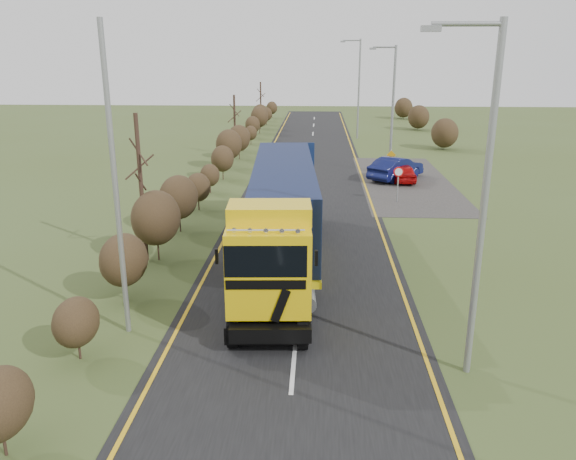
# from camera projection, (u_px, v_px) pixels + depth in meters

# --- Properties ---
(ground) EXTENTS (160.00, 160.00, 0.00)m
(ground) POSITION_uv_depth(u_px,v_px,m) (299.00, 304.00, 19.30)
(ground) COLOR #3F4D21
(ground) RESTS_ON ground
(road) EXTENTS (8.00, 120.00, 0.02)m
(road) POSITION_uv_depth(u_px,v_px,m) (306.00, 222.00, 28.84)
(road) COLOR black
(road) RESTS_ON ground
(layby) EXTENTS (6.00, 18.00, 0.02)m
(layby) POSITION_uv_depth(u_px,v_px,m) (405.00, 181.00, 38.04)
(layby) COLOR #2F2D2A
(layby) RESTS_ON ground
(lane_markings) EXTENTS (7.52, 116.00, 0.01)m
(lane_markings) POSITION_uv_depth(u_px,v_px,m) (305.00, 223.00, 28.54)
(lane_markings) COLOR gold
(lane_markings) RESTS_ON road
(hedgerow) EXTENTS (2.24, 102.04, 6.05)m
(hedgerow) POSITION_uv_depth(u_px,v_px,m) (179.00, 200.00, 26.66)
(hedgerow) COLOR #312315
(hedgerow) RESTS_ON ground
(lorry) EXTENTS (3.13, 14.71, 4.07)m
(lorry) POSITION_uv_depth(u_px,v_px,m) (282.00, 211.00, 22.08)
(lorry) COLOR black
(lorry) RESTS_ON ground
(car_red_hatchback) EXTENTS (1.55, 3.60, 1.21)m
(car_red_hatchback) POSITION_uv_depth(u_px,v_px,m) (403.00, 173.00, 37.88)
(car_red_hatchback) COLOR #AC0809
(car_red_hatchback) RESTS_ON ground
(car_blue_sedan) EXTENTS (4.28, 4.71, 1.56)m
(car_blue_sedan) POSITION_uv_depth(u_px,v_px,m) (396.00, 168.00, 38.46)
(car_blue_sedan) COLOR #0B1040
(car_blue_sedan) RESTS_ON ground
(streetlight_near) EXTENTS (1.91, 0.18, 8.99)m
(streetlight_near) POSITION_uv_depth(u_px,v_px,m) (481.00, 193.00, 13.72)
(streetlight_near) COLOR gray
(streetlight_near) RESTS_ON ground
(streetlight_mid) EXTENTS (1.89, 0.18, 8.88)m
(streetlight_mid) POSITION_uv_depth(u_px,v_px,m) (391.00, 104.00, 39.48)
(streetlight_mid) COLOR gray
(streetlight_mid) RESTS_ON ground
(streetlight_far) EXTENTS (2.07, 0.20, 9.78)m
(streetlight_far) POSITION_uv_depth(u_px,v_px,m) (358.00, 84.00, 56.43)
(streetlight_far) COLOR gray
(streetlight_far) RESTS_ON ground
(left_pole) EXTENTS (0.16, 0.16, 9.13)m
(left_pole) POSITION_uv_depth(u_px,v_px,m) (115.00, 187.00, 16.05)
(left_pole) COLOR gray
(left_pole) RESTS_ON ground
(speed_sign) EXTENTS (0.58, 0.10, 2.09)m
(speed_sign) POSITION_uv_depth(u_px,v_px,m) (398.00, 178.00, 32.25)
(speed_sign) COLOR gray
(speed_sign) RESTS_ON ground
(warning_board) EXTENTS (0.66, 0.11, 1.73)m
(warning_board) POSITION_uv_depth(u_px,v_px,m) (391.00, 160.00, 40.08)
(warning_board) COLOR gray
(warning_board) RESTS_ON ground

